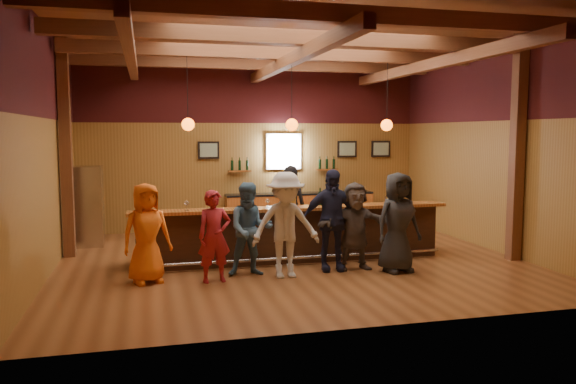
# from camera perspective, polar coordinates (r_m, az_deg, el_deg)

# --- Properties ---
(room) EXTENTS (9.04, 9.00, 4.52)m
(room) POSITION_cam_1_polar(r_m,az_deg,el_deg) (11.09, 0.31, 9.49)
(room) COLOR brown
(room) RESTS_ON ground
(bar_counter) EXTENTS (6.30, 1.07, 1.11)m
(bar_counter) POSITION_cam_1_polar(r_m,az_deg,el_deg) (11.34, 0.27, -4.24)
(bar_counter) COLOR black
(bar_counter) RESTS_ON ground
(back_bar_cabinet) EXTENTS (4.00, 0.52, 0.95)m
(back_bar_cabinet) POSITION_cam_1_polar(r_m,az_deg,el_deg) (15.06, 1.23, -1.87)
(back_bar_cabinet) COLOR #96491B
(back_bar_cabinet) RESTS_ON ground
(window) EXTENTS (0.95, 0.09, 0.95)m
(window) POSITION_cam_1_polar(r_m,az_deg,el_deg) (15.04, -0.46, 4.14)
(window) COLOR silver
(window) RESTS_ON room
(framed_pictures) EXTENTS (5.35, 0.05, 0.45)m
(framed_pictures) POSITION_cam_1_polar(r_m,az_deg,el_deg) (15.26, 2.72, 4.35)
(framed_pictures) COLOR black
(framed_pictures) RESTS_ON room
(wine_shelves) EXTENTS (3.00, 0.18, 0.30)m
(wine_shelves) POSITION_cam_1_polar(r_m,az_deg,el_deg) (15.00, -0.40, 2.49)
(wine_shelves) COLOR #96491B
(wine_shelves) RESTS_ON room
(pendant_lights) EXTENTS (4.24, 0.24, 1.37)m
(pendant_lights) POSITION_cam_1_polar(r_m,az_deg,el_deg) (11.01, 0.39, 6.88)
(pendant_lights) COLOR black
(pendant_lights) RESTS_ON room
(stainless_fridge) EXTENTS (0.70, 0.70, 1.80)m
(stainless_fridge) POSITION_cam_1_polar(r_m,az_deg,el_deg) (13.42, -19.77, -1.36)
(stainless_fridge) COLOR silver
(stainless_fridge) RESTS_ON ground
(customer_orange) EXTENTS (0.96, 0.78, 1.70)m
(customer_orange) POSITION_cam_1_polar(r_m,az_deg,el_deg) (9.81, -14.18, -4.08)
(customer_orange) COLOR orange
(customer_orange) RESTS_ON ground
(customer_redvest) EXTENTS (0.62, 0.45, 1.58)m
(customer_redvest) POSITION_cam_1_polar(r_m,az_deg,el_deg) (9.66, -7.49, -4.48)
(customer_redvest) COLOR maroon
(customer_redvest) RESTS_ON ground
(customer_denim) EXTENTS (0.86, 0.69, 1.67)m
(customer_denim) POSITION_cam_1_polar(r_m,az_deg,el_deg) (10.03, -3.85, -3.79)
(customer_denim) COLOR #436987
(customer_denim) RESTS_ON ground
(customer_white) EXTENTS (1.22, 0.71, 1.87)m
(customer_white) POSITION_cam_1_polar(r_m,az_deg,el_deg) (9.85, -0.24, -3.38)
(customer_white) COLOR silver
(customer_white) RESTS_ON ground
(customer_navy) EXTENTS (1.14, 0.55, 1.89)m
(customer_navy) POSITION_cam_1_polar(r_m,az_deg,el_deg) (10.39, 4.41, -2.85)
(customer_navy) COLOR #1B1E37
(customer_navy) RESTS_ON ground
(customer_brown) EXTENTS (1.54, 0.54, 1.64)m
(customer_brown) POSITION_cam_1_polar(r_m,az_deg,el_deg) (10.52, 6.82, -3.45)
(customer_brown) COLOR #4E443E
(customer_brown) RESTS_ON ground
(customer_dark) EXTENTS (0.98, 0.72, 1.83)m
(customer_dark) POSITION_cam_1_polar(r_m,az_deg,el_deg) (10.45, 11.10, -3.04)
(customer_dark) COLOR black
(customer_dark) RESTS_ON ground
(bartender) EXTENTS (0.78, 0.65, 1.84)m
(bartender) POSITION_cam_1_polar(r_m,az_deg,el_deg) (12.43, 0.24, -1.48)
(bartender) COLOR black
(bartender) RESTS_ON ground
(ice_bucket) EXTENTS (0.23, 0.23, 0.25)m
(ice_bucket) POSITION_cam_1_polar(r_m,az_deg,el_deg) (11.03, 0.21, -0.78)
(ice_bucket) COLOR brown
(ice_bucket) RESTS_ON bar_counter
(bottle_a) EXTENTS (0.07, 0.07, 0.34)m
(bottle_a) POSITION_cam_1_polar(r_m,az_deg,el_deg) (11.20, 3.27, -0.64)
(bottle_a) COLOR black
(bottle_a) RESTS_ON bar_counter
(bottle_b) EXTENTS (0.08, 0.08, 0.39)m
(bottle_b) POSITION_cam_1_polar(r_m,az_deg,el_deg) (11.32, 4.64, -0.49)
(bottle_b) COLOR black
(bottle_b) RESTS_ON bar_counter
(glass_a) EXTENTS (0.07, 0.07, 0.17)m
(glass_a) POSITION_cam_1_polar(r_m,az_deg,el_deg) (10.57, -13.77, -1.29)
(glass_a) COLOR silver
(glass_a) RESTS_ON bar_counter
(glass_b) EXTENTS (0.09, 0.09, 0.19)m
(glass_b) POSITION_cam_1_polar(r_m,az_deg,el_deg) (10.51, -10.26, -1.15)
(glass_b) COLOR silver
(glass_b) RESTS_ON bar_counter
(glass_c) EXTENTS (0.07, 0.07, 0.16)m
(glass_c) POSITION_cam_1_polar(r_m,az_deg,el_deg) (10.60, -8.04, -1.18)
(glass_c) COLOR silver
(glass_c) RESTS_ON bar_counter
(glass_d) EXTENTS (0.08, 0.08, 0.18)m
(glass_d) POSITION_cam_1_polar(r_m,az_deg,el_deg) (10.62, -4.19, -1.06)
(glass_d) COLOR silver
(glass_d) RESTS_ON bar_counter
(glass_e) EXTENTS (0.08, 0.08, 0.17)m
(glass_e) POSITION_cam_1_polar(r_m,az_deg,el_deg) (10.78, -2.08, -0.95)
(glass_e) COLOR silver
(glass_e) RESTS_ON bar_counter
(glass_f) EXTENTS (0.08, 0.08, 0.19)m
(glass_f) POSITION_cam_1_polar(r_m,az_deg,el_deg) (11.16, 4.64, -0.68)
(glass_f) COLOR silver
(glass_f) RESTS_ON bar_counter
(glass_g) EXTENTS (0.09, 0.09, 0.20)m
(glass_g) POSITION_cam_1_polar(r_m,az_deg,el_deg) (11.32, 7.29, -0.58)
(glass_g) COLOR silver
(glass_g) RESTS_ON bar_counter
(glass_h) EXTENTS (0.09, 0.09, 0.19)m
(glass_h) POSITION_cam_1_polar(r_m,az_deg,el_deg) (11.54, 10.57, -0.53)
(glass_h) COLOR silver
(glass_h) RESTS_ON bar_counter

